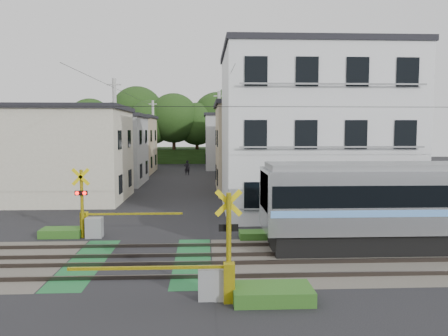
{
  "coord_description": "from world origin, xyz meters",
  "views": [
    {
      "loc": [
        2.33,
        -15.44,
        4.72
      ],
      "look_at": [
        3.26,
        5.0,
        2.93
      ],
      "focal_mm": 35.0,
      "sensor_mm": 36.0,
      "label": 1
    }
  ],
  "objects_px": {
    "crossing_signal_far": "(92,222)",
    "pedestrian": "(187,168)",
    "apartment_block": "(311,131)",
    "crossing_signal_near": "(214,275)"
  },
  "relations": [
    {
      "from": "crossing_signal_far",
      "to": "pedestrian",
      "type": "xyz_separation_m",
      "value": [
        3.11,
        26.36,
        0.07
      ]
    },
    {
      "from": "crossing_signal_near",
      "to": "apartment_block",
      "type": "xyz_separation_m",
      "value": [
        5.91,
        13.15,
        3.94
      ]
    },
    {
      "from": "crossing_signal_far",
      "to": "pedestrian",
      "type": "relative_size",
      "value": 3.03
    },
    {
      "from": "crossing_signal_far",
      "to": "apartment_block",
      "type": "relative_size",
      "value": 0.46
    },
    {
      "from": "apartment_block",
      "to": "pedestrian",
      "type": "relative_size",
      "value": 6.53
    },
    {
      "from": "pedestrian",
      "to": "crossing_signal_far",
      "type": "bearing_deg",
      "value": 71.85
    },
    {
      "from": "crossing_signal_near",
      "to": "crossing_signal_far",
      "type": "bearing_deg",
      "value": 125.29
    },
    {
      "from": "apartment_block",
      "to": "pedestrian",
      "type": "bearing_deg",
      "value": 111.23
    },
    {
      "from": "apartment_block",
      "to": "pedestrian",
      "type": "distance_m",
      "value": 22.35
    },
    {
      "from": "crossing_signal_far",
      "to": "apartment_block",
      "type": "height_order",
      "value": "apartment_block"
    }
  ]
}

